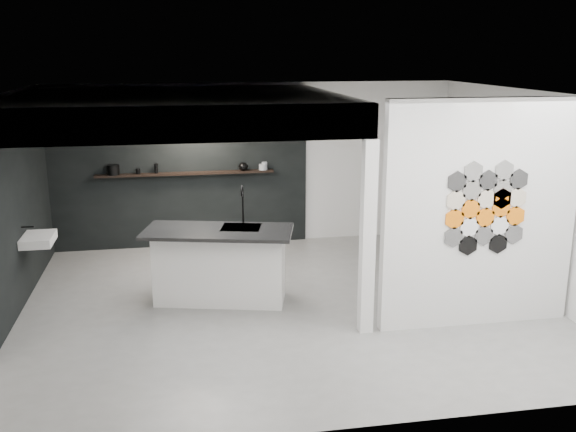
# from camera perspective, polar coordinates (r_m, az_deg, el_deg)

# --- Properties ---
(floor) EXTENTS (7.00, 6.00, 0.01)m
(floor) POSITION_cam_1_polar(r_m,az_deg,el_deg) (8.74, -0.30, -7.86)
(floor) COLOR slate
(partition_panel) EXTENTS (2.45, 0.15, 2.80)m
(partition_panel) POSITION_cam_1_polar(r_m,az_deg,el_deg) (8.08, 16.70, 0.11)
(partition_panel) COLOR silver
(partition_panel) RESTS_ON floor
(bay_clad_back) EXTENTS (4.40, 0.04, 2.35)m
(bay_clad_back) POSITION_cam_1_polar(r_m,az_deg,el_deg) (11.14, -9.58, 3.20)
(bay_clad_back) COLOR black
(bay_clad_back) RESTS_ON floor
(bay_clad_left) EXTENTS (0.04, 4.00, 2.35)m
(bay_clad_left) POSITION_cam_1_polar(r_m,az_deg,el_deg) (9.45, -22.64, 0.23)
(bay_clad_left) COLOR black
(bay_clad_left) RESTS_ON floor
(bulkhead) EXTENTS (4.40, 4.00, 0.40)m
(bulkhead) POSITION_cam_1_polar(r_m,az_deg,el_deg) (9.00, -9.74, 9.38)
(bulkhead) COLOR silver
(bulkhead) RESTS_ON corner_column
(corner_column) EXTENTS (0.16, 0.16, 2.35)m
(corner_column) POSITION_cam_1_polar(r_m,az_deg,el_deg) (7.62, 7.09, -1.99)
(corner_column) COLOR silver
(corner_column) RESTS_ON floor
(fascia_beam) EXTENTS (4.40, 0.16, 0.40)m
(fascia_beam) POSITION_cam_1_polar(r_m,az_deg,el_deg) (7.09, -9.52, 8.04)
(fascia_beam) COLOR silver
(fascia_beam) RESTS_ON corner_column
(wall_basin) EXTENTS (0.40, 0.60, 0.12)m
(wall_basin) POSITION_cam_1_polar(r_m,az_deg,el_deg) (9.29, -21.31, -1.95)
(wall_basin) COLOR silver
(wall_basin) RESTS_ON bay_clad_left
(display_shelf) EXTENTS (3.00, 0.15, 0.04)m
(display_shelf) POSITION_cam_1_polar(r_m,az_deg,el_deg) (11.02, -9.08, 3.75)
(display_shelf) COLOR black
(display_shelf) RESTS_ON bay_clad_back
(kitchen_island) EXTENTS (2.10, 1.31, 1.57)m
(kitchen_island) POSITION_cam_1_polar(r_m,az_deg,el_deg) (8.73, -6.05, -4.25)
(kitchen_island) COLOR silver
(kitchen_island) RESTS_ON floor
(stockpot) EXTENTS (0.24, 0.24, 0.17)m
(stockpot) POSITION_cam_1_polar(r_m,az_deg,el_deg) (11.04, -15.28, 3.99)
(stockpot) COLOR black
(stockpot) RESTS_ON display_shelf
(kettle) EXTENTS (0.19, 0.19, 0.14)m
(kettle) POSITION_cam_1_polar(r_m,az_deg,el_deg) (11.06, -4.01, 4.42)
(kettle) COLOR black
(kettle) RESTS_ON display_shelf
(glass_bowl) EXTENTS (0.17, 0.17, 0.10)m
(glass_bowl) POSITION_cam_1_polar(r_m,az_deg,el_deg) (11.11, -2.24, 4.38)
(glass_bowl) COLOR gray
(glass_bowl) RESTS_ON display_shelf
(glass_vase) EXTENTS (0.11, 0.11, 0.14)m
(glass_vase) POSITION_cam_1_polar(r_m,az_deg,el_deg) (11.11, -2.10, 4.48)
(glass_vase) COLOR gray
(glass_vase) RESTS_ON display_shelf
(bottle_dark) EXTENTS (0.07, 0.07, 0.16)m
(bottle_dark) POSITION_cam_1_polar(r_m,az_deg,el_deg) (11.00, -11.65, 4.16)
(bottle_dark) COLOR black
(bottle_dark) RESTS_ON display_shelf
(utensil_cup) EXTENTS (0.09, 0.09, 0.09)m
(utensil_cup) POSITION_cam_1_polar(r_m,az_deg,el_deg) (11.02, -13.19, 3.89)
(utensil_cup) COLOR black
(utensil_cup) RESTS_ON display_shelf
(hex_tile_cluster) EXTENTS (1.04, 0.02, 1.16)m
(hex_tile_cluster) POSITION_cam_1_polar(r_m,az_deg,el_deg) (8.00, 17.24, 0.70)
(hex_tile_cluster) COLOR black
(hex_tile_cluster) RESTS_ON partition_panel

